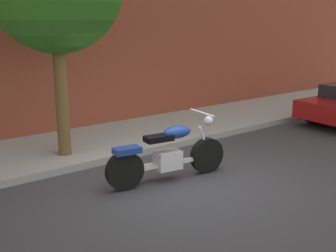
% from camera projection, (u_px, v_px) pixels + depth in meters
% --- Properties ---
extents(ground_plane, '(60.00, 60.00, 0.00)m').
position_uv_depth(ground_plane, '(182.00, 183.00, 7.37)').
color(ground_plane, '#38383D').
extents(sidewalk, '(23.04, 2.47, 0.14)m').
position_uv_depth(sidewalk, '(99.00, 142.00, 9.55)').
color(sidewalk, '#9C9C9C').
rests_on(sidewalk, ground).
extents(motorcycle, '(2.27, 0.73, 1.14)m').
position_uv_depth(motorcycle, '(168.00, 155.00, 7.39)').
color(motorcycle, black).
rests_on(motorcycle, ground).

